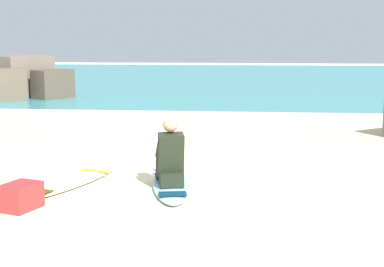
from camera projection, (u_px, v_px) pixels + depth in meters
The scene contains 8 objects.
ground_plane at pixel (200, 177), 8.57m from camera, with size 80.00×80.00×0.00m, color beige.
sea at pixel (234, 79), 28.38m from camera, with size 80.00×28.00×0.10m, color teal.
breaking_foam at pixel (221, 116), 14.93m from camera, with size 80.00×0.90×0.11m, color white.
surfboard_main at pixel (171, 183), 8.09m from camera, with size 0.91×2.32×0.08m.
surfer_seated at pixel (170, 158), 7.83m from camera, with size 0.50×0.76×0.95m.
surfboard_spare_near at pixel (70, 182), 8.13m from camera, with size 1.21×2.22×0.08m.
rock_outcrop_distant at pixel (18, 83), 18.94m from camera, with size 4.30×3.06×1.48m.
beach_bag at pixel (20, 196), 6.94m from camera, with size 0.36×0.48×0.32m, color maroon.
Camera 1 is at (0.71, -8.32, 2.07)m, focal length 53.12 mm.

